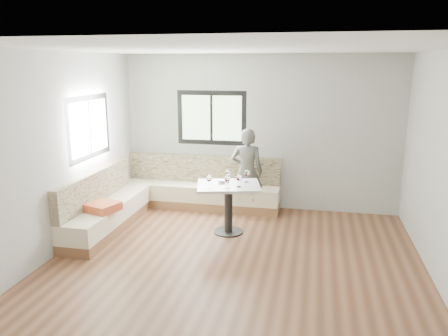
{
  "coord_description": "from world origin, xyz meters",
  "views": [
    {
      "loc": [
        0.99,
        -5.31,
        2.61
      ],
      "look_at": [
        -0.39,
        1.21,
        1.03
      ],
      "focal_mm": 35.0,
      "sensor_mm": 36.0,
      "label": 1
    }
  ],
  "objects": [
    {
      "name": "room",
      "position": [
        -0.08,
        0.08,
        1.41
      ],
      "size": [
        5.01,
        5.01,
        2.81
      ],
      "color": "brown",
      "rests_on": "ground"
    },
    {
      "name": "banquette",
      "position": [
        -1.59,
        1.62,
        0.33
      ],
      "size": [
        2.9,
        2.8,
        0.95
      ],
      "color": "#8B5F40",
      "rests_on": "ground"
    },
    {
      "name": "table",
      "position": [
        -0.3,
        1.11,
        0.59
      ],
      "size": [
        1.11,
        0.95,
        0.79
      ],
      "rotation": [
        0.0,
        0.0,
        0.24
      ],
      "color": "black",
      "rests_on": "ground"
    },
    {
      "name": "person",
      "position": [
        -0.16,
        2.07,
        0.77
      ],
      "size": [
        0.58,
        0.4,
        1.54
      ],
      "primitive_type": "imported",
      "rotation": [
        0.0,
        0.0,
        3.2
      ],
      "color": "#515049",
      "rests_on": "ground"
    },
    {
      "name": "olive_ramekin",
      "position": [
        -0.42,
        1.19,
        0.81
      ],
      "size": [
        0.11,
        0.11,
        0.04
      ],
      "color": "white",
      "rests_on": "table"
    },
    {
      "name": "wine_glass_a",
      "position": [
        -0.55,
        0.87,
        0.93
      ],
      "size": [
        0.09,
        0.09,
        0.21
      ],
      "color": "white",
      "rests_on": "table"
    },
    {
      "name": "wine_glass_b",
      "position": [
        -0.28,
        0.92,
        0.93
      ],
      "size": [
        0.09,
        0.09,
        0.21
      ],
      "color": "white",
      "rests_on": "table"
    },
    {
      "name": "wine_glass_c",
      "position": [
        -0.12,
        1.0,
        0.93
      ],
      "size": [
        0.09,
        0.09,
        0.21
      ],
      "color": "white",
      "rests_on": "table"
    },
    {
      "name": "wine_glass_d",
      "position": [
        -0.34,
        1.23,
        0.93
      ],
      "size": [
        0.09,
        0.09,
        0.21
      ],
      "color": "white",
      "rests_on": "table"
    },
    {
      "name": "wine_glass_e",
      "position": [
        -0.04,
        1.3,
        0.93
      ],
      "size": [
        0.09,
        0.09,
        0.21
      ],
      "color": "white",
      "rests_on": "table"
    }
  ]
}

